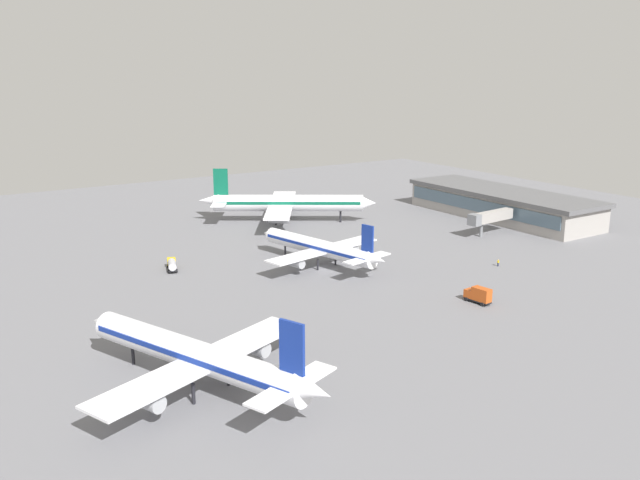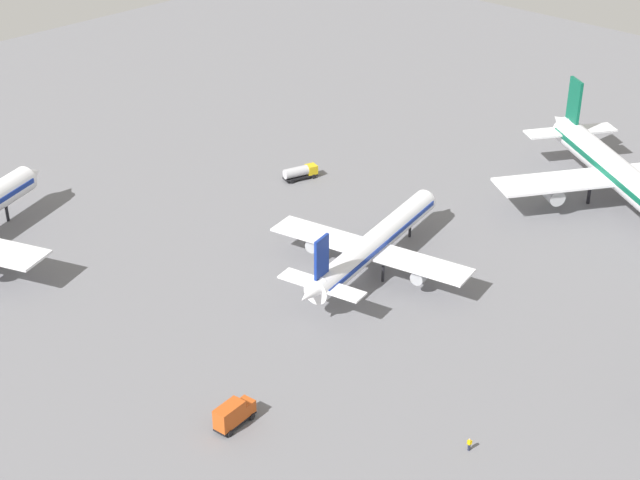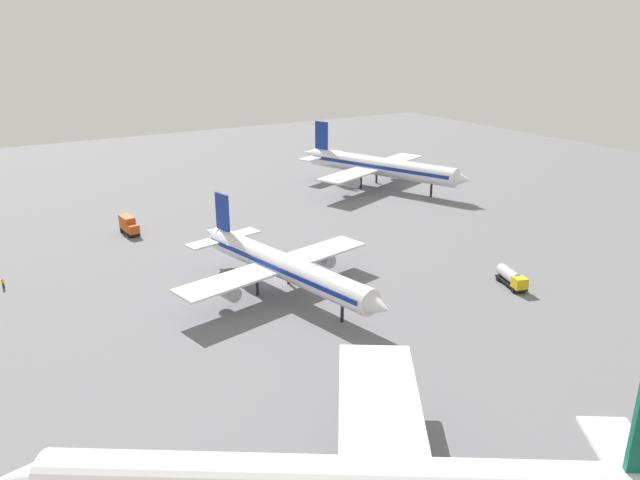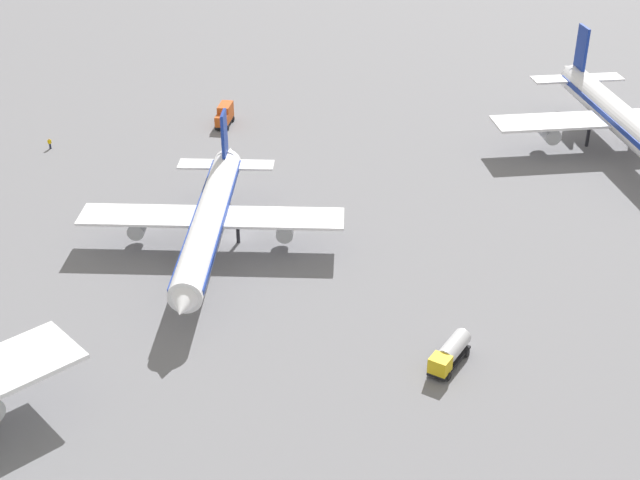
{
  "view_description": "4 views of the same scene",
  "coord_description": "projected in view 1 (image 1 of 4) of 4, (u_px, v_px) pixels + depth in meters",
  "views": [
    {
      "loc": [
        -123.01,
        81.29,
        45.08
      ],
      "look_at": [
        4.24,
        -1.5,
        6.17
      ],
      "focal_mm": 37.5,
      "sensor_mm": 36.0,
      "label": 1
    },
    {
      "loc": [
        -93.42,
        -83.22,
        74.34
      ],
      "look_at": [
        -0.55,
        5.33,
        4.38
      ],
      "focal_mm": 54.47,
      "sensor_mm": 36.0,
      "label": 2
    },
    {
      "loc": [
        75.59,
        -38.39,
        36.76
      ],
      "look_at": [
        -1.84,
        8.59,
        4.75
      ],
      "focal_mm": 33.7,
      "sensor_mm": 36.0,
      "label": 3
    },
    {
      "loc": [
        89.74,
        33.7,
        53.47
      ],
      "look_at": [
        6.11,
        12.78,
        4.63
      ],
      "focal_mm": 48.83,
      "sensor_mm": 36.0,
      "label": 4
    }
  ],
  "objects": [
    {
      "name": "ground",
      "position": [
        325.0,
        271.0,
        154.01
      ],
      "size": [
        288.0,
        288.0,
        0.0
      ],
      "primitive_type": "plane",
      "color": "slate"
    },
    {
      "name": "terminal_building",
      "position": [
        502.0,
        204.0,
        208.36
      ],
      "size": [
        64.38,
        20.57,
        8.59
      ],
      "color": "#9E9993",
      "rests_on": "ground"
    },
    {
      "name": "airplane_at_gate",
      "position": [
        286.0,
        203.0,
        201.31
      ],
      "size": [
        39.64,
        47.07,
        16.32
      ],
      "rotation": [
        0.0,
        0.0,
        4.13
      ],
      "color": "white",
      "rests_on": "ground"
    },
    {
      "name": "airplane_taxiing",
      "position": [
        320.0,
        247.0,
        156.88
      ],
      "size": [
        39.97,
        32.49,
        12.25
      ],
      "rotation": [
        0.0,
        0.0,
        0.21
      ],
      "color": "white",
      "rests_on": "ground"
    },
    {
      "name": "airplane_distant",
      "position": [
        197.0,
        356.0,
        95.68
      ],
      "size": [
        45.46,
        37.5,
        14.43
      ],
      "rotation": [
        0.0,
        0.0,
        0.37
      ],
      "color": "white",
      "rests_on": "ground"
    },
    {
      "name": "fuel_truck",
      "position": [
        172.0,
        264.0,
        153.98
      ],
      "size": [
        6.58,
        3.76,
        2.5
      ],
      "rotation": [
        0.0,
        0.0,
        5.97
      ],
      "color": "black",
      "rests_on": "ground"
    },
    {
      "name": "catering_truck",
      "position": [
        479.0,
        295.0,
        132.25
      ],
      "size": [
        5.77,
        2.69,
        3.3
      ],
      "rotation": [
        0.0,
        0.0,
        0.11
      ],
      "color": "black",
      "rests_on": "ground"
    },
    {
      "name": "ground_crew_worker",
      "position": [
        498.0,
        263.0,
        157.19
      ],
      "size": [
        0.53,
        0.53,
        1.67
      ],
      "rotation": [
        0.0,
        0.0,
        3.81
      ],
      "color": "#1E2338",
      "rests_on": "ground"
    },
    {
      "name": "jet_bridge",
      "position": [
        490.0,
        217.0,
        186.0
      ],
      "size": [
        4.33,
        16.8,
        6.74
      ],
      "rotation": [
        0.0,
        0.0,
        1.66
      ],
      "color": "#9E9993",
      "rests_on": "ground"
    }
  ]
}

